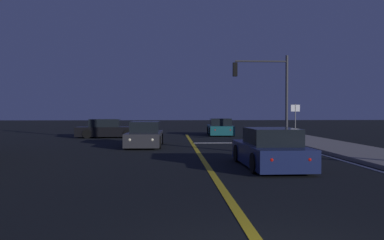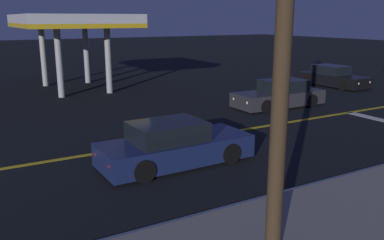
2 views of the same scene
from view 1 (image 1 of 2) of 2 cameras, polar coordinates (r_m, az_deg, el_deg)
lane_line_center at (r=15.19m, az=1.77°, el=-5.95°), size 0.20×35.31×0.01m
lane_line_edge_right at (r=16.53m, az=20.74°, el=-5.45°), size 0.16×35.31×0.01m
stop_bar at (r=24.32m, az=6.63°, el=-3.24°), size 5.62×0.50×0.01m
car_distant_tail_teal at (r=31.89m, az=4.04°, el=-1.13°), size 2.06×4.48×1.34m
car_side_waiting_navy at (r=14.01m, az=11.03°, el=-4.21°), size 1.97×4.70×1.34m
car_following_oncoming_charcoal at (r=22.03m, az=-6.71°, el=-2.21°), size 1.94×4.73×1.34m
car_parked_curb_black at (r=29.68m, az=-11.88°, el=-1.33°), size 4.67×1.96×1.34m
traffic_signal_near_right at (r=27.02m, az=10.63°, el=5.09°), size 3.69×0.28×5.60m
street_sign_corner at (r=24.54m, az=14.47°, el=0.45°), size 0.56×0.09×2.34m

